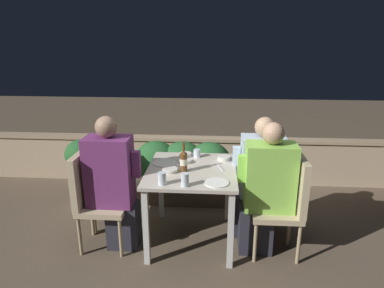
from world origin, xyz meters
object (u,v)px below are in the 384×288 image
object	(u,v)px
chair_right_near	(288,198)
chair_left_near	(93,192)
person_blue_shirt	(258,178)
potted_plant	(83,165)
person_green_blouse	(265,190)
beer_bottle	(184,161)
chair_left_far	(104,178)
person_purple_stripe	(114,184)
chair_right_far	(279,185)

from	to	relation	value
chair_right_near	chair_left_near	bearing A→B (deg)	-179.55
person_blue_shirt	potted_plant	bearing A→B (deg)	165.19
chair_left_near	chair_right_near	bearing A→B (deg)	0.45
person_green_blouse	chair_right_near	bearing A→B (deg)	-0.00
chair_left_near	beer_bottle	size ratio (longest dim) A/B	3.37
chair_left_far	chair_right_near	bearing A→B (deg)	-9.93
person_purple_stripe	chair_left_near	bearing A→B (deg)	-180.00
person_blue_shirt	chair_right_near	bearing A→B (deg)	-49.67
chair_left_near	chair_right_far	size ratio (longest dim) A/B	1.00
person_purple_stripe	potted_plant	bearing A→B (deg)	127.02
chair_right_far	potted_plant	size ratio (longest dim) A/B	1.16
chair_right_near	potted_plant	world-z (taller)	chair_right_near
chair_right_near	person_blue_shirt	distance (m)	0.37
chair_left_far	chair_right_far	bearing A→B (deg)	-1.08
chair_left_near	potted_plant	world-z (taller)	chair_left_near
chair_right_near	person_green_blouse	distance (m)	0.22
potted_plant	person_purple_stripe	bearing A→B (deg)	-52.98
chair_left_far	chair_right_far	size ratio (longest dim) A/B	1.00
person_green_blouse	person_blue_shirt	bearing A→B (deg)	96.56
chair_left_far	person_green_blouse	xyz separation A→B (m)	(1.58, -0.31, 0.07)
person_green_blouse	beer_bottle	distance (m)	0.77
person_green_blouse	potted_plant	distance (m)	2.14
chair_right_near	person_blue_shirt	size ratio (longest dim) A/B	0.76
chair_left_far	chair_right_near	distance (m)	1.81
person_purple_stripe	chair_left_far	size ratio (longest dim) A/B	1.37
person_purple_stripe	person_blue_shirt	distance (m)	1.37
chair_left_near	chair_left_far	size ratio (longest dim) A/B	1.00
beer_bottle	person_purple_stripe	bearing A→B (deg)	-173.43
person_green_blouse	person_blue_shirt	world-z (taller)	person_green_blouse
chair_right_far	person_blue_shirt	size ratio (longest dim) A/B	0.76
chair_right_far	person_purple_stripe	bearing A→B (deg)	-169.25
person_green_blouse	potted_plant	world-z (taller)	person_green_blouse
potted_plant	chair_left_near	bearing A→B (deg)	-63.34
chair_left_far	person_green_blouse	size ratio (longest dim) A/B	0.75
person_blue_shirt	chair_left_near	bearing A→B (deg)	-169.24
chair_left_far	chair_right_far	distance (m)	1.75
chair_left_far	person_green_blouse	distance (m)	1.61
chair_left_near	person_purple_stripe	size ratio (longest dim) A/B	0.73
beer_bottle	potted_plant	xyz separation A→B (m)	(-1.25, 0.73, -0.36)
chair_left_near	person_purple_stripe	world-z (taller)	person_purple_stripe
person_purple_stripe	beer_bottle	distance (m)	0.67
beer_bottle	potted_plant	size ratio (longest dim) A/B	0.34
chair_right_far	beer_bottle	distance (m)	0.98
chair_left_far	beer_bottle	bearing A→B (deg)	-16.70
chair_left_near	chair_left_far	world-z (taller)	same
chair_left_near	potted_plant	xyz separation A→B (m)	(-0.41, 0.81, -0.05)
chair_left_far	beer_bottle	world-z (taller)	beer_bottle
chair_left_near	person_purple_stripe	bearing A→B (deg)	0.00
chair_left_far	chair_right_near	xyz separation A→B (m)	(1.78, -0.31, 0.00)
chair_left_near	person_green_blouse	world-z (taller)	person_green_blouse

